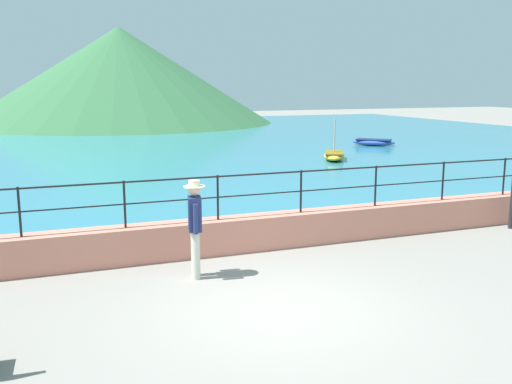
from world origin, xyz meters
TOP-DOWN VIEW (x-y plane):
  - ground_plane at (0.00, 0.00)m, footprint 120.00×120.00m
  - promenade_wall at (0.00, 3.20)m, footprint 20.00×0.56m
  - railing at (0.00, 3.20)m, footprint 18.44×0.04m
  - lake_water at (0.00, 25.84)m, footprint 64.00×44.32m
  - hill_main at (3.80, 42.98)m, footprint 25.97×25.97m
  - person_walking at (-0.83, 1.90)m, footprint 0.38×0.56m
  - boat_1 at (8.99, 14.72)m, footprint 1.90×2.45m
  - boat_2 at (13.86, 19.17)m, footprint 2.29×2.24m

SIDE VIEW (x-z plane):
  - ground_plane at x=0.00m, z-range 0.00..0.00m
  - lake_water at x=0.00m, z-range 0.00..0.06m
  - boat_2 at x=13.86m, z-range 0.08..0.44m
  - boat_1 at x=8.99m, z-range -0.64..1.16m
  - promenade_wall at x=0.00m, z-range 0.00..0.70m
  - person_walking at x=-0.83m, z-range 0.10..1.85m
  - railing at x=0.00m, z-range 0.87..1.77m
  - hill_main at x=3.80m, z-range 0.00..8.09m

